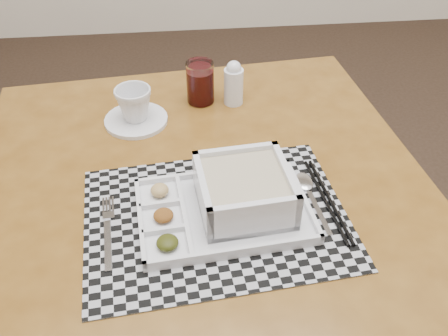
{
  "coord_description": "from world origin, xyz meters",
  "views": [
    {
      "loc": [
        -0.88,
        -0.53,
        1.37
      ],
      "look_at": [
        -0.81,
        0.22,
        0.74
      ],
      "focal_mm": 40.0,
      "sensor_mm": 36.0,
      "label": 1
    }
  ],
  "objects_px": {
    "dining_table": "(204,202)",
    "cup": "(134,104)",
    "serving_tray": "(237,198)",
    "juice_glass": "(200,84)",
    "creamer_bottle": "(234,83)"
  },
  "relations": [
    {
      "from": "serving_tray",
      "to": "creamer_bottle",
      "type": "bearing_deg",
      "value": 84.12
    },
    {
      "from": "serving_tray",
      "to": "creamer_bottle",
      "type": "xyz_separation_m",
      "value": [
        0.04,
        0.39,
        0.02
      ]
    },
    {
      "from": "dining_table",
      "to": "creamer_bottle",
      "type": "height_order",
      "value": "creamer_bottle"
    },
    {
      "from": "dining_table",
      "to": "creamer_bottle",
      "type": "distance_m",
      "value": 0.32
    },
    {
      "from": "dining_table",
      "to": "cup",
      "type": "bearing_deg",
      "value": 123.5
    },
    {
      "from": "dining_table",
      "to": "serving_tray",
      "type": "xyz_separation_m",
      "value": [
        0.06,
        -0.11,
        0.11
      ]
    },
    {
      "from": "serving_tray",
      "to": "cup",
      "type": "height_order",
      "value": "serving_tray"
    },
    {
      "from": "creamer_bottle",
      "to": "cup",
      "type": "bearing_deg",
      "value": -165.62
    },
    {
      "from": "cup",
      "to": "creamer_bottle",
      "type": "bearing_deg",
      "value": 24.37
    },
    {
      "from": "serving_tray",
      "to": "cup",
      "type": "distance_m",
      "value": 0.38
    },
    {
      "from": "juice_glass",
      "to": "dining_table",
      "type": "bearing_deg",
      "value": -92.76
    },
    {
      "from": "juice_glass",
      "to": "creamer_bottle",
      "type": "xyz_separation_m",
      "value": [
        0.08,
        -0.01,
        0.01
      ]
    },
    {
      "from": "creamer_bottle",
      "to": "dining_table",
      "type": "bearing_deg",
      "value": -108.72
    },
    {
      "from": "serving_tray",
      "to": "cup",
      "type": "xyz_separation_m",
      "value": [
        -0.2,
        0.33,
        0.01
      ]
    },
    {
      "from": "juice_glass",
      "to": "creamer_bottle",
      "type": "bearing_deg",
      "value": -9.79
    }
  ]
}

